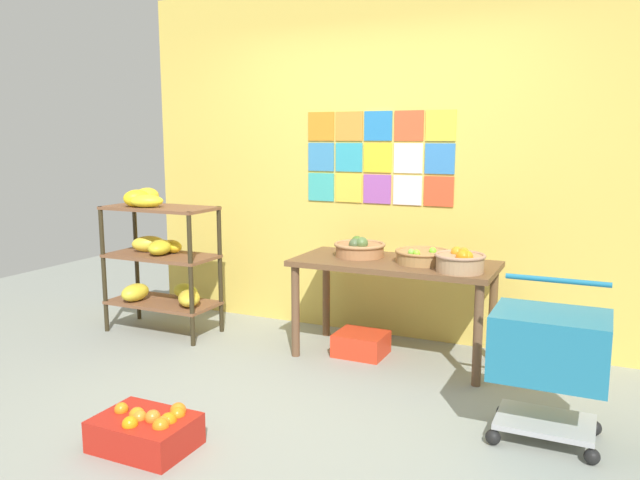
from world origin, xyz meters
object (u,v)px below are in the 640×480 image
fruit_basket_back_left (460,261)px  shopping_cart (549,351)px  fruit_basket_right (359,248)px  orange_crate_foreground (146,430)px  banana_shelf_unit (158,252)px  fruit_basket_back_right (423,256)px  produce_crate_under_table (361,344)px  display_table (394,274)px

fruit_basket_back_left → shopping_cart: size_ratio=0.40×
fruit_basket_right → orange_crate_foreground: bearing=-102.8°
banana_shelf_unit → shopping_cart: size_ratio=1.42×
banana_shelf_unit → shopping_cart: bearing=-12.0°
orange_crate_foreground → shopping_cart: size_ratio=0.60×
fruit_basket_back_right → fruit_basket_back_left: bearing=-31.0°
banana_shelf_unit → produce_crate_under_table: 1.82m
display_table → fruit_basket_right: (-0.29, 0.06, 0.15)m
fruit_basket_back_right → produce_crate_under_table: (-0.43, -0.06, -0.69)m
display_table → fruit_basket_back_right: bearing=4.6°
banana_shelf_unit → shopping_cart: (3.08, -0.65, -0.18)m
banana_shelf_unit → fruit_basket_right: 1.68m
fruit_basket_right → fruit_basket_back_right: bearing=-5.1°
fruit_basket_back_left → banana_shelf_unit: bearing=-179.1°
fruit_basket_back_right → fruit_basket_right: fruit_basket_right is taller
banana_shelf_unit → produce_crate_under_table: bearing=5.5°
display_table → orange_crate_foreground: display_table is taller
fruit_basket_back_right → fruit_basket_right: 0.50m
display_table → shopping_cart: 1.43m
fruit_basket_back_right → display_table: bearing=-175.4°
fruit_basket_back_right → produce_crate_under_table: fruit_basket_back_right is taller
banana_shelf_unit → fruit_basket_back_right: bearing=5.9°
produce_crate_under_table → orange_crate_foreground: bearing=-105.3°
fruit_basket_back_right → fruit_basket_right: (-0.49, 0.04, 0.01)m
display_table → fruit_basket_back_right: 0.25m
fruit_basket_right → shopping_cart: 1.72m
fruit_basket_back_left → orange_crate_foreground: 2.18m
orange_crate_foreground → banana_shelf_unit: bearing=127.0°
banana_shelf_unit → shopping_cart: banana_shelf_unit is taller
display_table → fruit_basket_right: size_ratio=3.77×
banana_shelf_unit → fruit_basket_back_left: size_ratio=3.55×
banana_shelf_unit → fruit_basket_back_left: 2.46m
display_table → produce_crate_under_table: display_table is taller
fruit_basket_back_left → orange_crate_foreground: bearing=-126.4°
fruit_basket_back_right → fruit_basket_back_left: (0.30, -0.18, 0.02)m
display_table → fruit_basket_back_left: (0.51, -0.17, 0.17)m
display_table → orange_crate_foreground: (-0.72, -1.83, -0.53)m
fruit_basket_back_left → shopping_cart: (0.63, -0.69, -0.30)m
banana_shelf_unit → orange_crate_foreground: (1.23, -1.63, -0.57)m
fruit_basket_back_right → banana_shelf_unit: bearing=-174.1°
display_table → orange_crate_foreground: size_ratio=2.87×
fruit_basket_right → orange_crate_foreground: 2.06m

